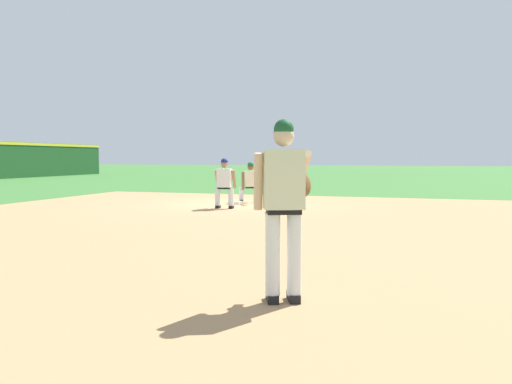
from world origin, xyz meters
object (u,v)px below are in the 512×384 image
Objects in this scene: first_base_bag at (236,203)px; baseball at (266,213)px; baserunner at (224,181)px; first_baseman at (251,180)px; pitcher at (285,199)px.

baseball is (-2.42, -1.71, -0.01)m from first_base_bag.
baserunner reaches higher than first_base_bag.
first_baseman is 2.05m from baserunner.
baseball is 8.01m from pitcher.
baseball is 0.04× the size of pitcher.
pitcher is 11.27m from first_baseman.
first_baseman is at bearing -28.14° from first_base_bag.
first_base_bag is at bearing 6.93° from baserunner.
first_baseman is at bearing -4.27° from baserunner.
pitcher reaches higher than baseball.
pitcher is (-7.57, -2.40, 1.02)m from baseball.
baseball is 3.41m from first_baseman.
pitcher reaches higher than first_baseman.
first_baseman is (10.61, 3.79, -0.33)m from pitcher.
first_base_bag reaches higher than baseball.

